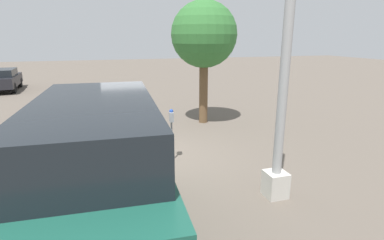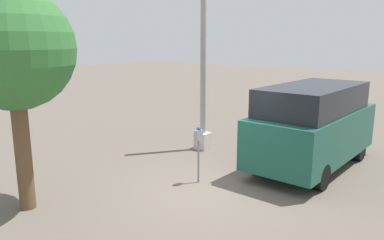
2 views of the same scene
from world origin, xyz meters
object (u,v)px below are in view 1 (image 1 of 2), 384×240
object	(u,v)px
lamp_post	(282,99)
parked_van	(99,170)
street_tree	(204,35)
car_distant	(1,79)
parking_meter_near	(171,123)

from	to	relation	value
lamp_post	parked_van	bearing A→B (deg)	-83.82
lamp_post	street_tree	distance (m)	6.06
lamp_post	car_distant	bearing A→B (deg)	-150.19
lamp_post	parking_meter_near	bearing A→B (deg)	-146.56
parking_meter_near	car_distant	bearing A→B (deg)	-144.66
parking_meter_near	street_tree	world-z (taller)	street_tree
parking_meter_near	car_distant	size ratio (longest dim) A/B	0.36
parking_meter_near	lamp_post	bearing A→B (deg)	39.65
parked_van	car_distant	distance (m)	17.81
parking_meter_near	street_tree	bearing A→B (deg)	154.95
lamp_post	parked_van	xyz separation A→B (m)	(0.38, -3.51, -0.86)
parked_van	street_tree	size ratio (longest dim) A/B	1.06
parked_van	street_tree	bearing A→B (deg)	150.99
lamp_post	parked_van	size ratio (longest dim) A/B	1.18
lamp_post	parked_van	distance (m)	3.64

